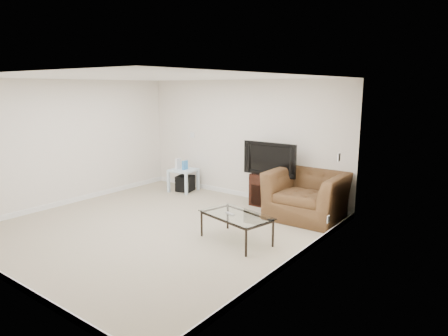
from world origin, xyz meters
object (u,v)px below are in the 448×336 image
Objects in this scene: side_table at (183,180)px; recliner at (307,187)px; coffee_table at (236,228)px; television at (272,158)px; tv_stand at (272,190)px; subwoofer at (185,183)px.

side_table is 0.41× the size of recliner.
television is at bearing 104.88° from coffee_table.
television reaches higher than tv_stand.
recliner is (3.09, -0.07, 0.32)m from side_table.
subwoofer is at bearing -176.09° from television.
side_table is at bearing -175.49° from television.
subwoofer is 0.31× the size of coffee_table.
recliner is (0.89, -0.27, -0.40)m from television.
recliner is (3.06, -0.10, 0.39)m from subwoofer.
side_table is at bearing -174.35° from tv_stand.
subwoofer is at bearing 176.40° from recliner.
tv_stand is at bearing 104.65° from coffee_table.
television is 0.80× the size of recliner.
tv_stand is at bearing 89.70° from television.
television is at bearing 161.30° from recliner.
coffee_table is (0.52, -1.99, -0.11)m from tv_stand.
recliner reaches higher than tv_stand.
television is (0.00, -0.03, 0.65)m from tv_stand.
side_table is (-2.20, -0.20, -0.72)m from television.
tv_stand is 2.06m from coffee_table.
television is 1.01m from recliner.
television is 0.95× the size of coffee_table.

